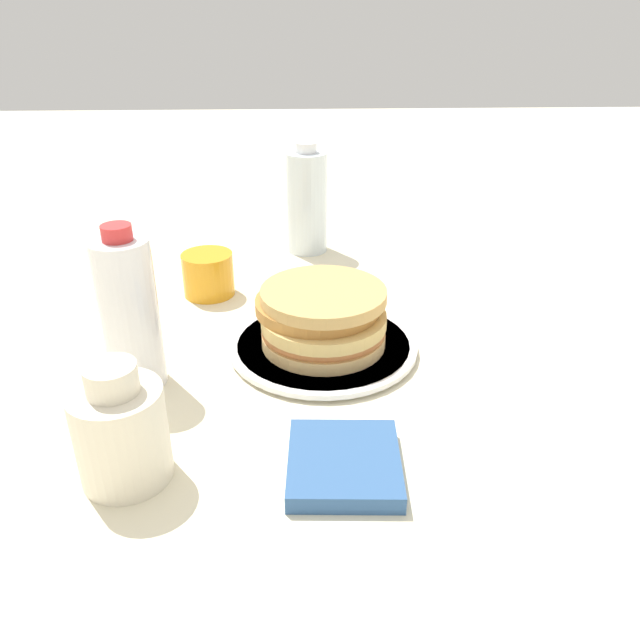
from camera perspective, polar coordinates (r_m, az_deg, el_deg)
The scene contains 8 objects.
ground_plane at distance 0.87m, azimuth 0.27°, elevation -2.35°, with size 4.00×4.00×0.00m, color beige.
plate at distance 0.86m, azimuth 0.00°, elevation -2.37°, with size 0.26×0.26×0.01m.
pancake_stack at distance 0.84m, azimuth 0.15°, elevation 0.30°, with size 0.18×0.18×0.08m.
juice_glass at distance 1.02m, azimuth -10.18°, elevation 4.15°, with size 0.08×0.08×0.07m.
cream_jug at distance 0.65m, azimuth -17.75°, elevation -9.61°, with size 0.09×0.09×0.13m.
water_bottle_near at distance 1.17m, azimuth -1.23°, elevation 10.77°, with size 0.08×0.08×0.20m.
water_bottle_mid at distance 0.78m, azimuth -17.03°, elevation 0.62°, with size 0.07×0.07×0.21m.
napkin at distance 0.65m, azimuth 2.21°, elevation -12.99°, with size 0.13×0.12×0.02m.
Camera 1 is at (0.75, -0.03, 0.44)m, focal length 35.00 mm.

